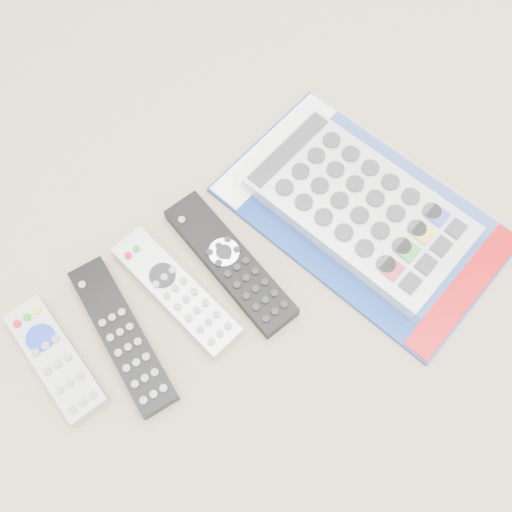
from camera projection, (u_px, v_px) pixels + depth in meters
remote_small_grey at (56, 359)px, 0.66m from camera, size 0.05×0.16×0.02m
remote_slim_black at (123, 336)px, 0.67m from camera, size 0.07×0.20×0.02m
remote_silver_dvd at (177, 291)px, 0.69m from camera, size 0.07×0.19×0.02m
remote_large_black at (230, 263)px, 0.70m from camera, size 0.05×0.21×0.02m
jumbo_remote_packaged at (361, 206)px, 0.73m from camera, size 0.27×0.39×0.05m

